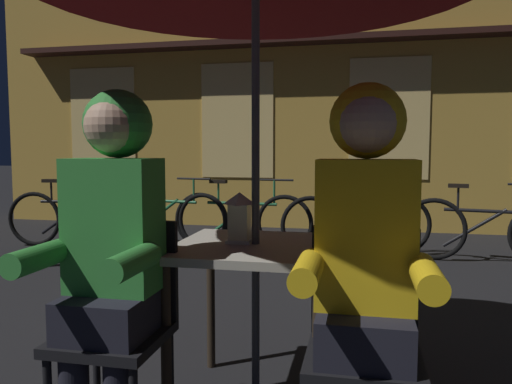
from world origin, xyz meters
TOP-DOWN VIEW (x-y plane):
  - cafe_table at (0.00, 0.00)m, footprint 0.72×0.72m
  - lantern at (-0.08, 0.01)m, footprint 0.11×0.11m
  - chair_left at (-0.48, -0.37)m, footprint 0.40×0.40m
  - chair_right at (0.48, -0.37)m, footprint 0.40×0.40m
  - person_left_hooded at (-0.48, -0.43)m, footprint 0.45×0.56m
  - person_right_hooded at (0.48, -0.43)m, footprint 0.45×0.56m
  - shopfront_building at (-0.27, 5.40)m, footprint 10.00×0.93m
  - bicycle_nearest at (-2.90, 3.16)m, footprint 1.67×0.26m
  - bicycle_second at (-1.85, 3.45)m, footprint 1.66×0.34m
  - bicycle_third at (-0.89, 3.38)m, footprint 1.68×0.16m
  - bicycle_fourth at (0.42, 3.37)m, footprint 1.65×0.41m
  - bicycle_fifth at (1.73, 3.20)m, footprint 1.66×0.37m

SIDE VIEW (x-z plane):
  - bicycle_nearest at x=-2.90m, z-range -0.07..0.77m
  - bicycle_second at x=-1.85m, z-range -0.07..0.77m
  - bicycle_third at x=-0.89m, z-range -0.07..0.77m
  - bicycle_fourth at x=0.42m, z-range -0.07..0.77m
  - bicycle_fifth at x=1.73m, z-range -0.07..0.77m
  - chair_left at x=-0.48m, z-range 0.05..0.92m
  - chair_right at x=0.48m, z-range 0.05..0.92m
  - cafe_table at x=0.00m, z-range 0.27..1.01m
  - person_left_hooded at x=-0.48m, z-range 0.15..1.55m
  - person_right_hooded at x=0.48m, z-range 0.15..1.55m
  - lantern at x=-0.08m, z-range 0.75..0.98m
  - shopfront_building at x=-0.27m, z-range -0.01..6.19m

